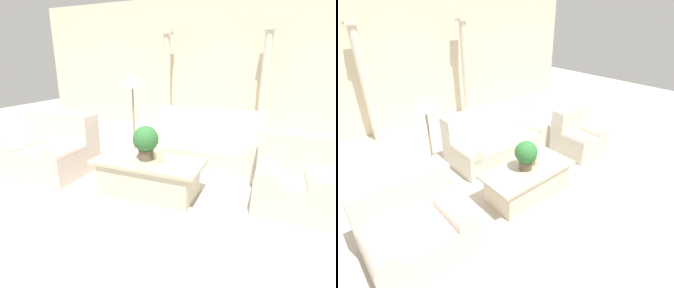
% 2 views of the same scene
% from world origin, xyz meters
% --- Properties ---
extents(ground_plane, '(16.00, 16.00, 0.00)m').
position_xyz_m(ground_plane, '(0.00, 0.00, 0.00)').
color(ground_plane, '#BCB2A3').
extents(wall_back, '(10.00, 0.06, 3.20)m').
position_xyz_m(wall_back, '(0.00, 3.41, 1.60)').
color(wall_back, beige).
rests_on(wall_back, ground_plane).
extents(sofa_long, '(1.90, 0.95, 0.90)m').
position_xyz_m(sofa_long, '(0.55, 0.88, 0.35)').
color(sofa_long, beige).
rests_on(sofa_long, ground_plane).
extents(loveseat, '(1.15, 0.95, 0.90)m').
position_xyz_m(loveseat, '(-1.60, -0.29, 0.36)').
color(loveseat, beige).
rests_on(loveseat, ground_plane).
extents(coffee_table, '(1.41, 0.67, 0.46)m').
position_xyz_m(coffee_table, '(0.13, -0.44, 0.24)').
color(coffee_table, beige).
rests_on(coffee_table, ground_plane).
extents(potted_plant, '(0.34, 0.34, 0.45)m').
position_xyz_m(potted_plant, '(0.09, -0.42, 0.72)').
color(potted_plant, brown).
rests_on(potted_plant, coffee_table).
extents(pillar_candle, '(0.09, 0.09, 0.15)m').
position_xyz_m(pillar_candle, '(0.28, -0.43, 0.54)').
color(pillar_candle, beige).
rests_on(pillar_candle, coffee_table).
extents(floor_lamp, '(0.38, 0.38, 1.52)m').
position_xyz_m(floor_lamp, '(-0.79, 0.84, 1.28)').
color(floor_lamp, gray).
rests_on(floor_lamp, ground_plane).
extents(column_left, '(0.24, 0.24, 2.38)m').
position_xyz_m(column_left, '(-1.04, 3.04, 1.22)').
color(column_left, beige).
rests_on(column_left, ground_plane).
extents(column_right, '(0.24, 0.24, 2.38)m').
position_xyz_m(column_right, '(1.30, 3.04, 1.22)').
color(column_right, beige).
rests_on(column_right, ground_plane).
extents(armchair, '(0.82, 0.79, 0.86)m').
position_xyz_m(armchair, '(1.85, -0.06, 0.35)').
color(armchair, beige).
rests_on(armchair, ground_plane).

